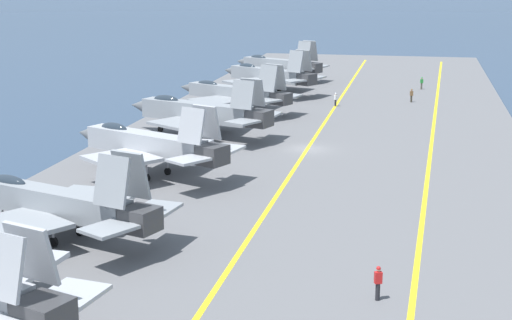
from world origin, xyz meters
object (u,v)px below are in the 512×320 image
at_px(parked_jet_fourth, 149,144).
at_px(crew_white_vest, 336,99).
at_px(parked_jet_seventh, 269,75).
at_px(crew_green_vest, 422,83).
at_px(parked_jet_third, 56,203).
at_px(parked_jet_sixth, 235,93).
at_px(crew_red_vest, 378,282).
at_px(parked_jet_fifth, 199,112).
at_px(parked_jet_eighth, 278,65).
at_px(crew_brown_vest, 411,95).

distance_m(parked_jet_fourth, crew_white_vest, 39.27).
height_order(parked_jet_seventh, crew_green_vest, parked_jet_seventh).
relative_size(parked_jet_third, parked_jet_sixth, 0.99).
xyz_separation_m(parked_jet_fourth, crew_red_vest, (-21.34, -19.86, -1.72)).
bearing_deg(parked_jet_fourth, parked_jet_seventh, -1.50).
height_order(parked_jet_seventh, crew_red_vest, parked_jet_seventh).
relative_size(parked_jet_fifth, parked_jet_eighth, 1.08).
distance_m(parked_jet_sixth, parked_jet_eighth, 29.00).
xyz_separation_m(parked_jet_fourth, crew_white_vest, (37.56, -11.32, -1.81)).
distance_m(parked_jet_eighth, crew_white_vest, 25.01).
xyz_separation_m(crew_green_vest, crew_red_vest, (-75.77, 1.96, 0.06)).
distance_m(crew_brown_vest, crew_green_vest, 11.82).
xyz_separation_m(parked_jet_third, crew_red_vest, (-5.44, -20.42, -1.37)).
bearing_deg(crew_white_vest, parked_jet_fifth, 151.32).
bearing_deg(crew_red_vest, crew_green_vest, -1.48).
bearing_deg(parked_jet_eighth, parked_jet_third, 179.55).
distance_m(parked_jet_sixth, crew_brown_vest, 23.84).
bearing_deg(parked_jet_sixth, crew_red_vest, -159.10).
height_order(crew_red_vest, crew_white_vest, crew_red_vest).
distance_m(parked_jet_sixth, crew_white_vest, 13.30).
relative_size(crew_red_vest, crew_white_vest, 1.09).
bearing_deg(crew_white_vest, parked_jet_fourth, 163.24).
bearing_deg(parked_jet_sixth, parked_jet_fourth, -179.88).
bearing_deg(parked_jet_seventh, crew_red_vest, -164.45).
relative_size(parked_jet_fifth, crew_white_vest, 9.90).
distance_m(parked_jet_fourth, parked_jet_sixth, 30.83).
height_order(crew_green_vest, crew_red_vest, crew_red_vest).
distance_m(parked_jet_fourth, crew_red_vest, 29.20).
distance_m(parked_jet_seventh, parked_jet_eighth, 14.15).
bearing_deg(crew_brown_vest, parked_jet_fourth, 154.26).
xyz_separation_m(parked_jet_fifth, crew_white_vest, (21.32, -11.66, -1.63)).
bearing_deg(crew_red_vest, parked_jet_fifth, 28.26).
bearing_deg(parked_jet_fifth, parked_jet_third, 179.62).
height_order(parked_jet_eighth, crew_green_vest, parked_jet_eighth).
xyz_separation_m(parked_jet_sixth, crew_green_vest, (23.60, -21.88, -1.35)).
height_order(parked_jet_sixth, crew_white_vest, parked_jet_sixth).
height_order(parked_jet_third, parked_jet_fourth, parked_jet_fourth).
bearing_deg(parked_jet_seventh, parked_jet_eighth, 4.72).
relative_size(parked_jet_third, parked_jet_fourth, 1.02).
distance_m(parked_jet_sixth, crew_green_vest, 32.21).
relative_size(parked_jet_third, crew_white_vest, 9.51).
bearing_deg(crew_red_vest, crew_brown_vest, -0.64).
bearing_deg(crew_red_vest, parked_jet_fourth, 42.94).
height_order(parked_jet_third, crew_brown_vest, parked_jet_third).
bearing_deg(crew_red_vest, parked_jet_seventh, 15.55).
xyz_separation_m(parked_jet_seventh, crew_brown_vest, (-3.06, -19.38, -1.64)).
bearing_deg(parked_jet_fourth, crew_white_vest, -16.76).
bearing_deg(parked_jet_third, parked_jet_fifth, -0.38).
xyz_separation_m(parked_jet_sixth, crew_white_vest, (6.74, -11.38, -1.38)).
bearing_deg(parked_jet_seventh, parked_jet_fifth, 177.01).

